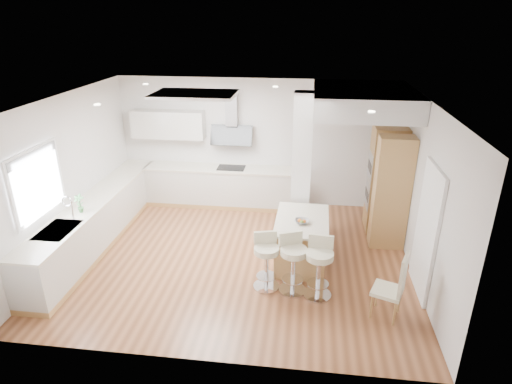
# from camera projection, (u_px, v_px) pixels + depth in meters

# --- Properties ---
(ground) EXTENTS (6.00, 6.00, 0.00)m
(ground) POSITION_uv_depth(u_px,v_px,m) (238.00, 257.00, 7.67)
(ground) COLOR #935936
(ground) RESTS_ON ground
(ceiling) EXTENTS (6.00, 5.00, 0.02)m
(ceiling) POSITION_uv_depth(u_px,v_px,m) (238.00, 257.00, 7.67)
(ceiling) COLOR silver
(ceiling) RESTS_ON ground
(wall_back) EXTENTS (6.00, 0.04, 2.80)m
(wall_back) POSITION_uv_depth(u_px,v_px,m) (255.00, 143.00, 9.42)
(wall_back) COLOR silver
(wall_back) RESTS_ON ground
(wall_left) EXTENTS (0.04, 5.00, 2.80)m
(wall_left) POSITION_uv_depth(u_px,v_px,m) (68.00, 177.00, 7.47)
(wall_left) COLOR silver
(wall_left) RESTS_ON ground
(wall_right) EXTENTS (0.04, 5.00, 2.80)m
(wall_right) POSITION_uv_depth(u_px,v_px,m) (423.00, 193.00, 6.78)
(wall_right) COLOR silver
(wall_right) RESTS_ON ground
(skylight) EXTENTS (4.10, 2.10, 0.06)m
(skylight) POSITION_uv_depth(u_px,v_px,m) (195.00, 95.00, 7.24)
(skylight) COLOR white
(skylight) RESTS_ON ground
(window_left) EXTENTS (0.06, 1.28, 1.07)m
(window_left) POSITION_uv_depth(u_px,v_px,m) (36.00, 180.00, 6.53)
(window_left) COLOR silver
(window_left) RESTS_ON ground
(doorway_right) EXTENTS (0.05, 1.00, 2.10)m
(doorway_right) POSITION_uv_depth(u_px,v_px,m) (426.00, 233.00, 6.39)
(doorway_right) COLOR #494239
(doorway_right) RESTS_ON ground
(counter_left) EXTENTS (0.63, 4.50, 1.35)m
(counter_left) POSITION_uv_depth(u_px,v_px,m) (98.00, 220.00, 8.01)
(counter_left) COLOR tan
(counter_left) RESTS_ON ground
(counter_back) EXTENTS (3.62, 0.63, 2.50)m
(counter_back) POSITION_uv_depth(u_px,v_px,m) (213.00, 175.00, 9.54)
(counter_back) COLOR tan
(counter_back) RESTS_ON ground
(pillar) EXTENTS (0.35, 0.35, 2.80)m
(pillar) POSITION_uv_depth(u_px,v_px,m) (301.00, 168.00, 7.88)
(pillar) COLOR white
(pillar) RESTS_ON ground
(soffit) EXTENTS (1.78, 2.20, 0.40)m
(soffit) POSITION_uv_depth(u_px,v_px,m) (363.00, 100.00, 7.70)
(soffit) COLOR silver
(soffit) RESTS_ON ground
(oven_column) EXTENTS (0.63, 1.21, 2.10)m
(oven_column) POSITION_uv_depth(u_px,v_px,m) (387.00, 185.00, 8.08)
(oven_column) COLOR tan
(oven_column) RESTS_ON ground
(peninsula) EXTENTS (0.92, 1.36, 0.88)m
(peninsula) POSITION_uv_depth(u_px,v_px,m) (301.00, 240.00, 7.39)
(peninsula) COLOR tan
(peninsula) RESTS_ON ground
(bar_stool_a) EXTENTS (0.50, 0.50, 0.92)m
(bar_stool_a) POSITION_uv_depth(u_px,v_px,m) (266.00, 258.00, 6.65)
(bar_stool_a) COLOR silver
(bar_stool_a) RESTS_ON ground
(bar_stool_b) EXTENTS (0.57, 0.57, 0.96)m
(bar_stool_b) POSITION_uv_depth(u_px,v_px,m) (293.00, 260.00, 6.55)
(bar_stool_b) COLOR silver
(bar_stool_b) RESTS_ON ground
(bar_stool_c) EXTENTS (0.48, 0.48, 0.98)m
(bar_stool_c) POSITION_uv_depth(u_px,v_px,m) (319.00, 264.00, 6.44)
(bar_stool_c) COLOR silver
(bar_stool_c) RESTS_ON ground
(dining_chair) EXTENTS (0.52, 0.52, 1.04)m
(dining_chair) POSITION_uv_depth(u_px,v_px,m) (395.00, 285.00, 5.95)
(dining_chair) COLOR beige
(dining_chair) RESTS_ON ground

